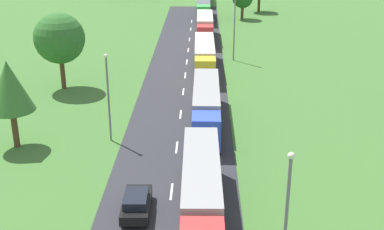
% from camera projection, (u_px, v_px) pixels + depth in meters
% --- Properties ---
extents(road, '(10.00, 140.00, 0.06)m').
position_uv_depth(road, '(177.00, 142.00, 46.27)').
color(road, '#2B2B30').
rests_on(road, ground).
extents(lane_marking_centre, '(0.16, 119.27, 0.01)m').
position_uv_depth(lane_marking_centre, '(175.00, 164.00, 42.35)').
color(lane_marking_centre, white).
rests_on(lane_marking_centre, road).
extents(truck_lead, '(2.64, 14.32, 3.77)m').
position_uv_depth(truck_lead, '(201.00, 191.00, 33.90)').
color(truck_lead, red).
rests_on(truck_lead, road).
extents(truck_second, '(2.52, 14.31, 3.55)m').
position_uv_depth(truck_second, '(206.00, 104.00, 49.37)').
color(truck_second, blue).
rests_on(truck_second, road).
extents(truck_third, '(2.63, 14.28, 3.53)m').
position_uv_depth(truck_third, '(205.00, 55.00, 65.99)').
color(truck_third, yellow).
rests_on(truck_third, road).
extents(truck_fourth, '(2.56, 12.73, 3.80)m').
position_uv_depth(truck_fourth, '(205.00, 27.00, 81.61)').
color(truck_fourth, red).
rests_on(truck_fourth, road).
extents(truck_fifth, '(2.52, 13.10, 3.55)m').
position_uv_depth(truck_fifth, '(204.00, 9.00, 97.18)').
color(truck_fifth, green).
rests_on(truck_fifth, road).
extents(car_second, '(1.96, 4.39, 1.55)m').
position_uv_depth(car_second, '(136.00, 203.00, 35.13)').
color(car_second, black).
rests_on(car_second, road).
extents(lamppost_lead, '(0.36, 0.36, 8.60)m').
position_uv_depth(lamppost_lead, '(286.00, 220.00, 26.23)').
color(lamppost_lead, slate).
rests_on(lamppost_lead, ground).
extents(lamppost_second, '(0.36, 0.36, 8.07)m').
position_uv_depth(lamppost_second, '(108.00, 93.00, 45.12)').
color(lamppost_second, slate).
rests_on(lamppost_second, ground).
extents(lamppost_third, '(0.36, 0.36, 8.88)m').
position_uv_depth(lamppost_third, '(234.00, 25.00, 69.83)').
color(lamppost_third, slate).
rests_on(lamppost_third, ground).
extents(tree_elm, '(5.79, 5.79, 8.84)m').
position_uv_depth(tree_elm, '(59.00, 38.00, 58.31)').
color(tree_elm, '#513823').
rests_on(tree_elm, ground).
extents(tree_ash, '(4.01, 4.01, 7.83)m').
position_uv_depth(tree_ash, '(9.00, 87.00, 43.51)').
color(tree_ash, '#513823').
rests_on(tree_ash, ground).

